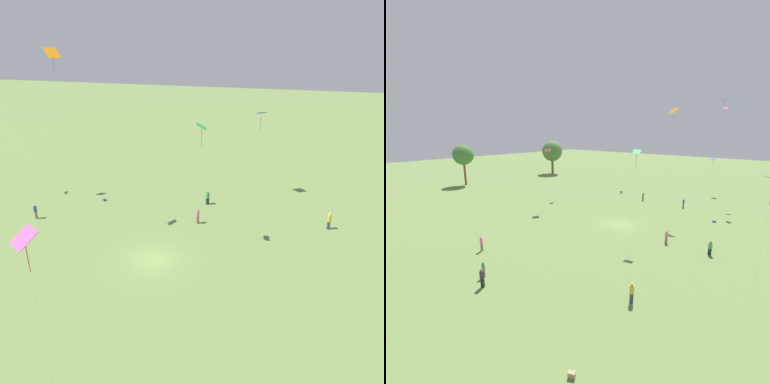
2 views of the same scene
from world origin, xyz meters
TOP-DOWN VIEW (x-y plane):
  - ground_plane at (0.00, 0.00)m, footprint 240.00×240.00m
  - tree_1 at (-0.92, 46.59)m, footprint 5.17×5.17m
  - tree_2 at (27.12, 43.08)m, footprint 6.54×6.54m
  - person_0 at (-20.84, 2.28)m, footprint 0.43×0.43m
  - person_1 at (-1.67, -12.84)m, footprint 0.46×0.46m
  - person_2 at (-1.84, -7.85)m, footprint 0.52×0.52m
  - person_3 at (-21.76, 0.85)m, footprint 0.51×0.51m
  - person_4 at (-14.94, -10.32)m, footprint 0.51×0.51m
  - person_5 at (15.11, 3.98)m, footprint 0.42×0.42m
  - person_6 at (15.12, -4.09)m, footprint 0.46×0.46m
  - person_7 at (-18.07, 7.64)m, footprint 0.44×0.44m
  - kite_0 at (6.37, 18.77)m, footprint 0.78×0.95m
  - kite_2 at (-0.58, 14.87)m, footprint 1.35×1.28m
  - kite_3 at (-3.20, -3.85)m, footprint 0.99×1.09m
  - kite_4 at (9.67, -3.06)m, footprint 1.27×1.41m
  - kite_5 at (30.37, -4.63)m, footprint 1.45×1.43m
  - kite_6 at (21.89, -7.32)m, footprint 0.92×0.73m
  - kite_7 at (25.71, -6.73)m, footprint 0.94×1.01m
  - dog_0 at (17.27, 10.45)m, footprint 0.62×0.67m
  - picnic_bag_0 at (-22.98, -11.06)m, footprint 0.44×0.50m
  - picnic_bag_1 at (10.41, -10.41)m, footprint 0.53×0.52m

SIDE VIEW (x-z plane):
  - ground_plane at x=0.00m, z-range 0.00..0.00m
  - picnic_bag_1 at x=10.41m, z-range 0.00..0.25m
  - picnic_bag_0 at x=-22.98m, z-range 0.00..0.36m
  - dog_0 at x=17.27m, z-range 0.09..0.64m
  - person_1 at x=-1.67m, z-range -0.02..1.62m
  - person_2 at x=-1.84m, z-range -0.01..1.61m
  - person_0 at x=-20.84m, z-range 0.01..1.61m
  - person_5 at x=15.11m, z-range 0.01..1.67m
  - person_6 at x=15.12m, z-range 0.01..1.68m
  - person_3 at x=-21.76m, z-range -0.01..1.77m
  - person_4 at x=-14.94m, z-range 0.00..1.81m
  - person_7 at x=-18.07m, z-range 0.02..1.80m
  - tree_2 at x=27.12m, z-range 1.99..12.62m
  - kite_5 at x=30.37m, z-range 3.55..11.46m
  - tree_1 at x=-0.92m, z-range 2.57..13.00m
  - kite_0 at x=6.37m, z-range 4.24..14.16m
  - kite_2 at x=-0.58m, z-range 4.76..15.51m
  - kite_3 at x=-3.20m, z-range 5.05..16.54m
  - kite_4 at x=9.67m, z-range 7.62..24.89m
  - kite_7 at x=25.71m, z-range 7.62..25.86m
  - kite_6 at x=21.89m, z-range 8.12..27.55m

